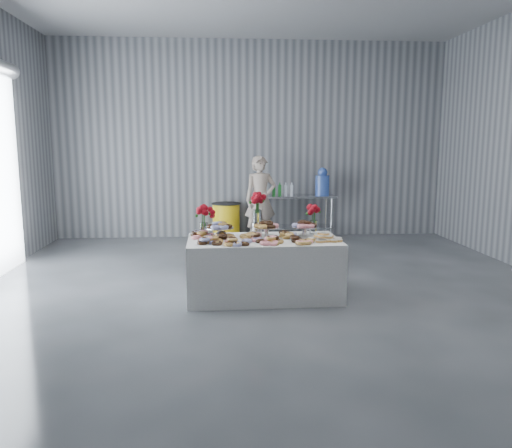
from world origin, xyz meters
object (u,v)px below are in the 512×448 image
Objects in this scene: display_table at (263,268)px; prep_table at (297,209)px; trash_barrel at (226,221)px; person at (260,200)px; water_jug at (322,183)px.

prep_table is at bearing 74.72° from display_table.
display_table is at bearing -83.96° from trash_barrel.
person reaches higher than prep_table.
water_jug reaches higher than trash_barrel.
display_table is 2.53× the size of trash_barrel.
prep_table is at bearing 12.50° from person.
water_jug is at bearing 4.29° from person.
display_table is at bearing -105.28° from prep_table.
display_table is 3.55m from person.
trash_barrel is (-1.45, -0.00, -0.24)m from prep_table.
trash_barrel is (-1.95, 0.00, -0.77)m from water_jug.
person is (-0.79, -0.32, 0.23)m from prep_table.
trash_barrel is (-0.67, 0.32, -0.47)m from person.
display_table is 1.12× the size of person.
person is at bearing -157.76° from prep_table.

